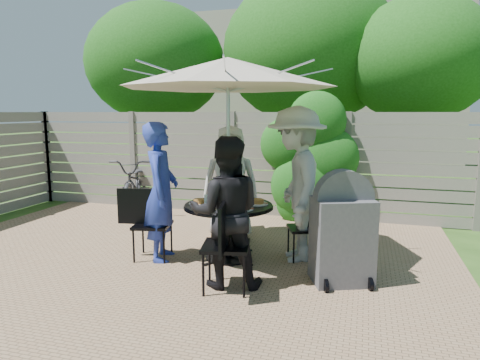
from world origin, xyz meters
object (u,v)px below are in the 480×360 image
(plate_right, at_px, (258,202))
(glass_left, at_px, (207,200))
(chair_back, at_px, (231,219))
(chair_right, at_px, (306,240))
(plate_left, at_px, (199,202))
(syrup_jug, at_px, (224,197))
(person_back, at_px, (230,184))
(plate_front, at_px, (228,209))
(glass_right, at_px, (249,197))
(patio_table, at_px, (229,221))
(glass_back, at_px, (221,195))
(chair_front, at_px, (226,264))
(person_front, at_px, (226,213))
(bicycle, at_px, (136,185))
(umbrella, at_px, (228,73))
(plate_back, at_px, (229,197))
(plate_extra, at_px, (243,208))
(person_left, at_px, (161,192))
(person_right, at_px, (296,185))
(coffee_cup, at_px, (237,196))
(chair_left, at_px, (152,238))
(bbq_grill, at_px, (342,233))

(plate_right, height_order, glass_left, glass_left)
(chair_back, height_order, chair_right, chair_back)
(plate_left, bearing_deg, syrup_jug, 25.65)
(person_back, distance_m, glass_left, 0.97)
(chair_back, bearing_deg, plate_front, -3.92)
(plate_left, relative_size, glass_right, 1.86)
(patio_table, xyz_separation_m, glass_back, (-0.17, 0.22, 0.29))
(glass_back, bearing_deg, chair_front, -68.98)
(patio_table, height_order, person_front, person_front)
(person_front, height_order, bicycle, person_front)
(plate_left, height_order, plate_right, same)
(umbrella, bearing_deg, plate_back, 106.19)
(plate_left, bearing_deg, plate_extra, -12.87)
(umbrella, distance_m, glass_right, 1.54)
(chair_front, bearing_deg, person_left, 45.07)
(person_right, height_order, bicycle, person_right)
(coffee_cup, bearing_deg, plate_extra, -65.07)
(person_left, relative_size, glass_back, 12.32)
(plate_extra, bearing_deg, glass_right, 95.06)
(chair_front, bearing_deg, bicycle, 31.23)
(person_front, xyz_separation_m, plate_front, (-0.13, 0.45, -0.06))
(plate_extra, height_order, syrup_jug, syrup_jug)
(glass_back, distance_m, glass_right, 0.40)
(chair_right, distance_m, glass_back, 1.22)
(person_left, bearing_deg, chair_front, -139.39)
(chair_left, relative_size, person_right, 0.47)
(chair_left, height_order, glass_right, chair_left)
(plate_left, height_order, coffee_cup, coffee_cup)
(person_back, bearing_deg, plate_left, -113.45)
(person_back, xyz_separation_m, bicycle, (-2.20, 1.17, -0.31))
(plate_front, bearing_deg, bbq_grill, -1.31)
(chair_back, xyz_separation_m, plate_front, (0.37, -1.27, 0.45))
(person_back, relative_size, glass_back, 11.83)
(person_right, bearing_deg, plate_left, -90.00)
(umbrella, distance_m, plate_front, 1.60)
(coffee_cup, bearing_deg, plate_left, -138.25)
(chair_right, height_order, plate_front, chair_right)
(person_front, xyz_separation_m, glass_right, (-0.01, 0.97, -0.02))
(person_back, bearing_deg, bicycle, 135.80)
(chair_front, xyz_separation_m, coffee_cup, (-0.23, 1.17, 0.48))
(plate_back, height_order, plate_extra, same)
(glass_back, bearing_deg, bicycle, 142.25)
(plate_back, distance_m, plate_extra, 0.68)
(person_left, xyz_separation_m, plate_back, (0.70, 0.58, -0.13))
(chair_right, relative_size, glass_right, 5.88)
(person_left, height_order, plate_extra, person_left)
(person_front, bearing_deg, umbrella, -90.00)
(plate_front, bearing_deg, umbrella, 106.19)
(person_front, xyz_separation_m, glass_back, (-0.40, 1.02, -0.02))
(chair_right, height_order, glass_right, glass_right)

